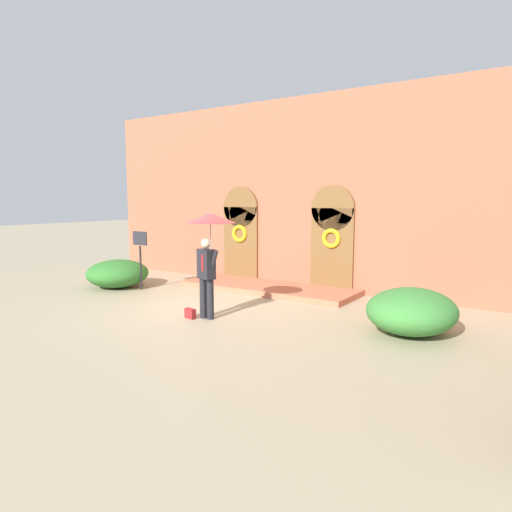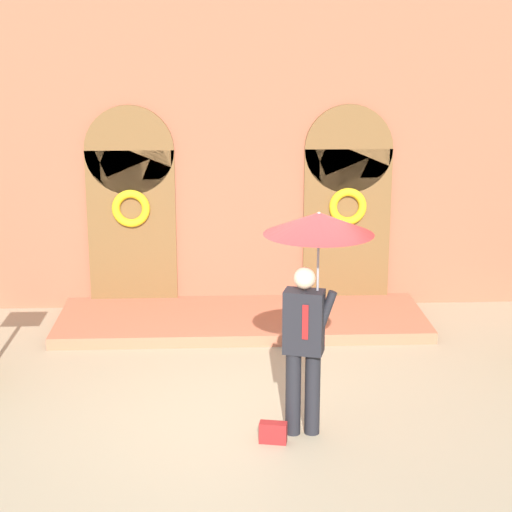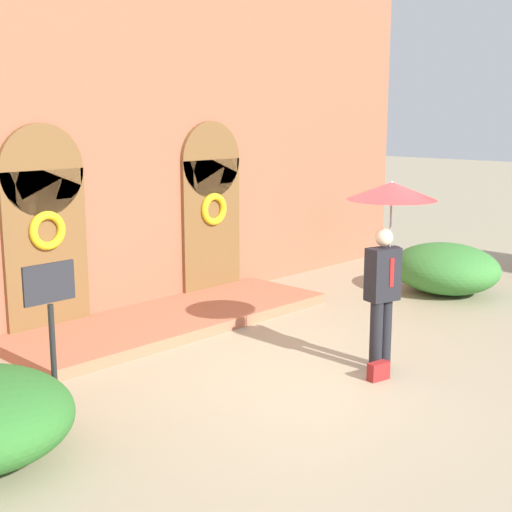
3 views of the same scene
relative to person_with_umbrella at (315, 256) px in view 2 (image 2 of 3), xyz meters
name	(u,v)px [view 2 (image 2 of 3)]	position (x,y,z in m)	size (l,w,h in m)	color
ground_plane	(250,419)	(-0.63, 0.36, -1.91)	(80.00, 80.00, 0.00)	tan
building_facade	(239,128)	(-0.63, 4.51, 0.77)	(14.00, 2.30, 5.60)	#9E563D
person_with_umbrella	(315,256)	(0.00, 0.00, 0.00)	(1.10, 1.10, 2.36)	black
handbag	(273,433)	(-0.42, -0.20, -1.80)	(0.28, 0.12, 0.22)	maroon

